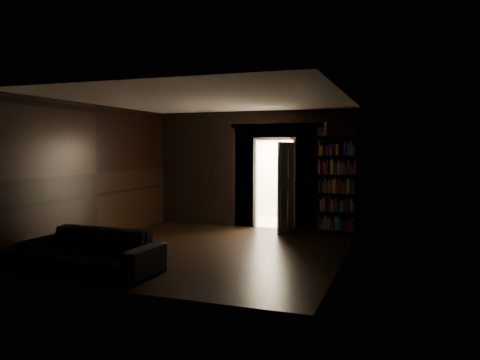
{
  "coord_description": "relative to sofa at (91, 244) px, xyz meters",
  "views": [
    {
      "loc": [
        3.47,
        -7.98,
        1.93
      ],
      "look_at": [
        0.29,
        0.9,
        1.27
      ],
      "focal_mm": 35.0,
      "sensor_mm": 36.0,
      "label": 1
    }
  ],
  "objects": [
    {
      "name": "ground",
      "position": [
        1.12,
        2.02,
        -0.43
      ],
      "size": [
        5.5,
        5.5,
        0.0
      ],
      "primitive_type": "plane",
      "color": "black",
      "rests_on": "ground"
    },
    {
      "name": "room_walls",
      "position": [
        1.11,
        3.09,
        1.26
      ],
      "size": [
        5.02,
        5.61,
        2.84
      ],
      "color": "black",
      "rests_on": "ground"
    },
    {
      "name": "kitchen_alcove",
      "position": [
        1.62,
        5.89,
        0.78
      ],
      "size": [
        2.2,
        1.8,
        2.6
      ],
      "color": "beige",
      "rests_on": "ground"
    },
    {
      "name": "sofa",
      "position": [
        0.0,
        0.0,
        0.0
      ],
      "size": [
        2.25,
        1.05,
        0.85
      ],
      "primitive_type": "imported",
      "rotation": [
        0.0,
        0.0,
        -0.04
      ],
      "color": "black",
      "rests_on": "ground"
    },
    {
      "name": "bookshelf",
      "position": [
        3.12,
        4.57,
        0.67
      ],
      "size": [
        0.95,
        0.65,
        2.2
      ],
      "primitive_type": "cube",
      "rotation": [
        0.0,
        0.0,
        0.41
      ],
      "color": "black",
      "rests_on": "ground"
    },
    {
      "name": "refrigerator",
      "position": [
        2.22,
        6.13,
        0.4
      ],
      "size": [
        0.88,
        0.84,
        1.65
      ],
      "primitive_type": "cube",
      "rotation": [
        0.0,
        0.0,
        0.24
      ],
      "color": "silver",
      "rests_on": "ground"
    },
    {
      "name": "door",
      "position": [
        2.02,
        4.33,
        0.6
      ],
      "size": [
        0.2,
        0.85,
        2.05
      ],
      "primitive_type": "cube",
      "rotation": [
        0.0,
        0.0,
        1.4
      ],
      "color": "silver",
      "rests_on": "ground"
    },
    {
      "name": "figurine",
      "position": [
        2.87,
        4.52,
        1.93
      ],
      "size": [
        0.12,
        0.12,
        0.31
      ],
      "primitive_type": "cube",
      "rotation": [
        0.0,
        0.0,
        0.11
      ],
      "color": "white",
      "rests_on": "bookshelf"
    },
    {
      "name": "bottles",
      "position": [
        2.31,
        6.06,
        1.35
      ],
      "size": [
        0.62,
        0.12,
        0.25
      ],
      "primitive_type": "cube",
      "rotation": [
        0.0,
        0.0,
        -0.07
      ],
      "color": "black",
      "rests_on": "refrigerator"
    }
  ]
}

